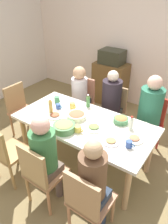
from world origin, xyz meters
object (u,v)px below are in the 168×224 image
chair_5 (149,122)px  chair_4 (20,108)px  bottle_1 (88,101)px  cup_3 (72,106)px  person_0 (45,154)px  chair_1 (82,100)px  dining_table (84,126)px  cup_2 (129,144)px  bowl_1 (64,127)px  bottle_2 (131,123)px  plate_0 (94,127)px  bottle_0 (51,106)px  side_cabinet (110,83)px  cup_0 (57,100)px  person_5 (150,109)px  person_6 (111,100)px  person_3 (93,181)px  chair_3 (87,201)px  plate_1 (55,115)px  plate_3 (134,139)px  microwave (112,57)px  cup_4 (58,106)px  bowl_0 (77,115)px  plate_2 (111,141)px  cup_1 (78,129)px  bowl_2 (121,120)px  chair_2 (5,151)px  chair_6 (113,110)px  person_1 (79,92)px  chair_0 (41,173)px

chair_5 → chair_4: bearing=-156.7°
bottle_1 → cup_3: bearing=-129.8°
person_0 → chair_1: person_0 is taller
dining_table → cup_2: bearing=-10.6°
bowl_1 → bottle_2: bearing=37.2°
chair_1 → bowl_1: chair_1 is taller
plate_0 → bottle_0: 0.71m
bottle_0 → chair_4: bearing=173.7°
side_cabinet → cup_0: bearing=-90.6°
person_5 → cup_3: size_ratio=11.33×
chair_5 → person_6: person_6 is taller
cup_0 → person_6: bearing=40.8°
person_3 → bowl_1: bearing=148.4°
chair_3 → chair_4: size_ratio=1.00×
person_6 → plate_1: size_ratio=5.19×
plate_3 → microwave: size_ratio=0.46×
chair_1 → cup_4: bearing=-81.3°
chair_1 → bowl_0: size_ratio=3.36×
chair_3 → cup_0: 1.66m
chair_1 → chair_5: same height
person_5 → bottle_1: size_ratio=6.49×
chair_5 → plate_2: chair_5 is taller
cup_1 → bowl_2: bearing=54.9°
chair_2 → bottle_0: size_ratio=3.89×
person_3 → chair_2: bearing=-175.8°
chair_6 → chair_3: bearing=-69.5°
plate_1 → bottle_2: (0.99, 0.32, 0.07)m
plate_2 → microwave: 2.37m
bowl_0 → bowl_1: (0.04, -0.32, 0.01)m
person_5 → chair_2: bearing=-128.3°
chair_2 → chair_4: bearing=129.5°
cup_0 → cup_2: size_ratio=1.04×
microwave → person_3: bearing=-64.6°
chair_4 → bowl_2: bearing=8.7°
plate_1 → cup_2: size_ratio=2.18×
plate_0 → plate_1: (-0.60, -0.07, 0.00)m
person_6 → bowl_2: size_ratio=6.17×
person_1 → chair_3: (1.25, -1.59, -0.18)m
plate_0 → cup_1: 0.22m
cup_0 → bowl_0: bearing=-19.1°
chair_5 → bowl_0: (-0.76, -0.82, 0.26)m
cup_1 → person_0: bearing=-97.3°
person_0 → cup_4: 0.97m
bottle_2 → chair_2: bearing=-139.2°
person_5 → bottle_0: person_5 is taller
chair_2 → bottle_0: bottle_0 is taller
plate_2 → cup_4: bearing=166.5°
cup_3 → bowl_1: bearing=-63.4°
chair_0 → chair_4: same height
plate_0 → microwave: 2.13m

